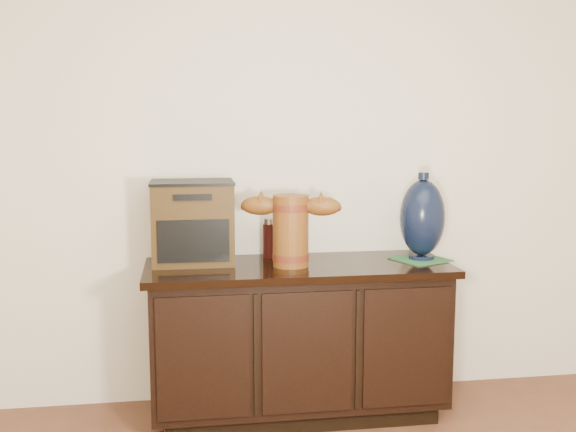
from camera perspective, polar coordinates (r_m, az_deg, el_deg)
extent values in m
plane|color=white|center=(3.44, 0.12, 5.76)|extent=(4.50, 0.00, 4.50)
cube|color=black|center=(3.47, 0.83, -15.72)|extent=(1.29, 0.45, 0.08)
cube|color=black|center=(3.34, 0.84, -10.06)|extent=(1.40, 0.50, 0.64)
cube|color=black|center=(3.25, 0.85, -4.39)|extent=(1.46, 0.56, 0.03)
cube|color=black|center=(3.05, -7.19, -11.87)|extent=(0.41, 0.01, 0.56)
cube|color=black|center=(3.10, 1.65, -11.50)|extent=(0.41, 0.01, 0.56)
cube|color=black|center=(3.21, 10.01, -10.91)|extent=(0.41, 0.01, 0.56)
cylinder|color=brown|center=(3.17, 0.23, -1.26)|extent=(0.21, 0.21, 0.34)
cylinder|color=#3A120B|center=(3.19, 0.23, -3.46)|extent=(0.21, 0.21, 0.03)
cylinder|color=#3A120B|center=(3.16, 0.23, 0.76)|extent=(0.21, 0.21, 0.03)
ellipsoid|color=brown|center=(3.17, -2.41, 0.89)|extent=(0.20, 0.13, 0.09)
ellipsoid|color=brown|center=(3.14, 2.89, 0.82)|extent=(0.20, 0.13, 0.09)
cube|color=#3B270E|center=(3.29, -8.06, -0.60)|extent=(0.39, 0.31, 0.39)
cube|color=black|center=(3.14, -8.01, -2.12)|extent=(0.33, 0.01, 0.20)
cube|color=black|center=(3.26, -8.13, 2.86)|extent=(0.40, 0.32, 0.01)
cube|color=#2A5D32|center=(3.40, 11.14, -3.61)|extent=(0.30, 0.30, 0.01)
cylinder|color=black|center=(3.40, 11.22, -3.41)|extent=(0.12, 0.12, 0.02)
ellipsoid|color=black|center=(3.37, 11.31, -0.14)|extent=(0.29, 0.29, 0.37)
cylinder|color=black|center=(3.35, 11.40, 3.34)|extent=(0.05, 0.05, 0.04)
cylinder|color=#5C120F|center=(3.39, -1.57, -2.10)|extent=(0.07, 0.07, 0.17)
cylinder|color=silver|center=(3.37, -1.58, -0.43)|extent=(0.06, 0.06, 0.03)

